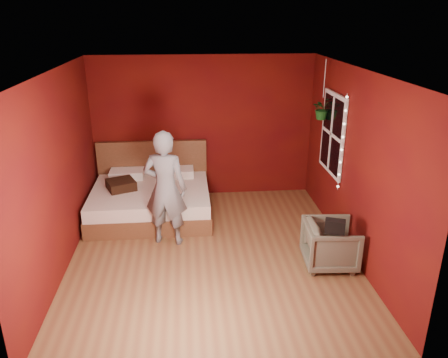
% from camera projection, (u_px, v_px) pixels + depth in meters
% --- Properties ---
extents(floor, '(4.50, 4.50, 0.00)m').
position_uv_depth(floor, '(212.00, 253.00, 6.36)').
color(floor, brown).
rests_on(floor, ground).
extents(room_walls, '(4.04, 4.54, 2.62)m').
position_uv_depth(room_walls, '(210.00, 142.00, 5.76)').
color(room_walls, '#5E1309').
rests_on(room_walls, ground).
extents(window, '(0.05, 0.97, 1.27)m').
position_uv_depth(window, '(332.00, 134.00, 6.82)').
color(window, white).
rests_on(window, room_walls).
extents(fairy_lights, '(0.04, 0.04, 1.45)m').
position_uv_depth(fairy_lights, '(342.00, 143.00, 6.33)').
color(fairy_lights, silver).
rests_on(fairy_lights, room_walls).
extents(bed, '(1.99, 1.69, 1.09)m').
position_uv_depth(bed, '(151.00, 198.00, 7.52)').
color(bed, brown).
rests_on(bed, ground).
extents(person, '(0.71, 0.55, 1.75)m').
position_uv_depth(person, '(165.00, 189.00, 6.37)').
color(person, slate).
rests_on(person, ground).
extents(armchair, '(0.74, 0.73, 0.64)m').
position_uv_depth(armchair, '(330.00, 244.00, 5.95)').
color(armchair, '#686752').
rests_on(armchair, ground).
extents(handbag, '(0.28, 0.21, 0.18)m').
position_uv_depth(handbag, '(335.00, 226.00, 5.57)').
color(handbag, black).
rests_on(handbag, armchair).
extents(throw_pillow, '(0.56, 0.56, 0.15)m').
position_uv_depth(throw_pillow, '(121.00, 185.00, 7.31)').
color(throw_pillow, black).
rests_on(throw_pillow, bed).
extents(hanging_plant, '(0.40, 0.38, 0.95)m').
position_uv_depth(hanging_plant, '(322.00, 108.00, 7.01)').
color(hanging_plant, silver).
rests_on(hanging_plant, room_walls).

